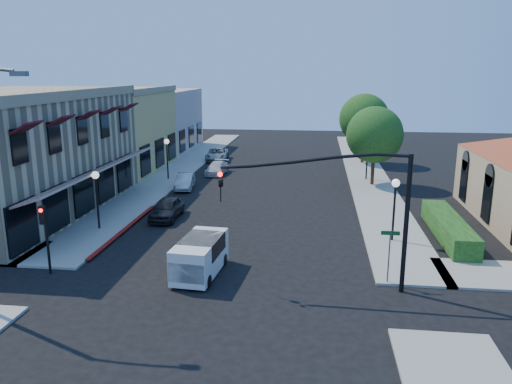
# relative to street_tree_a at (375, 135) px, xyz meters

# --- Properties ---
(ground) EXTENTS (120.00, 120.00, 0.00)m
(ground) POSITION_rel_street_tree_a_xyz_m (-8.80, -22.00, -4.19)
(ground) COLOR black
(ground) RESTS_ON ground
(sidewalk_left) EXTENTS (3.50, 50.00, 0.12)m
(sidewalk_left) POSITION_rel_street_tree_a_xyz_m (-17.55, 5.00, -4.13)
(sidewalk_left) COLOR #9B988C
(sidewalk_left) RESTS_ON ground
(sidewalk_right) EXTENTS (3.50, 50.00, 0.12)m
(sidewalk_right) POSITION_rel_street_tree_a_xyz_m (-0.05, 5.00, -4.13)
(sidewalk_right) COLOR #9B988C
(sidewalk_right) RESTS_ON ground
(curb_red_strip) EXTENTS (0.25, 10.00, 0.06)m
(curb_red_strip) POSITION_rel_street_tree_a_xyz_m (-15.70, -14.00, -4.19)
(curb_red_strip) COLOR maroon
(curb_red_strip) RESTS_ON ground
(corner_brick_building) EXTENTS (11.77, 18.20, 8.10)m
(corner_brick_building) POSITION_rel_street_tree_a_xyz_m (-24.25, -11.00, -0.19)
(corner_brick_building) COLOR #C9AF87
(corner_brick_building) RESTS_ON ground
(yellow_stucco_building) EXTENTS (10.00, 12.00, 7.60)m
(yellow_stucco_building) POSITION_rel_street_tree_a_xyz_m (-24.30, 4.00, -0.39)
(yellow_stucco_building) COLOR tan
(yellow_stucco_building) RESTS_ON ground
(pink_stucco_building) EXTENTS (10.00, 12.00, 7.00)m
(pink_stucco_building) POSITION_rel_street_tree_a_xyz_m (-24.30, 16.00, -0.69)
(pink_stucco_building) COLOR #BF9A90
(pink_stucco_building) RESTS_ON ground
(hedge) EXTENTS (1.40, 8.00, 1.10)m
(hedge) POSITION_rel_street_tree_a_xyz_m (2.90, -13.00, -4.19)
(hedge) COLOR #133F12
(hedge) RESTS_ON ground
(street_tree_a) EXTENTS (4.56, 4.56, 6.48)m
(street_tree_a) POSITION_rel_street_tree_a_xyz_m (0.00, 0.00, 0.00)
(street_tree_a) COLOR #322114
(street_tree_a) RESTS_ON ground
(street_tree_b) EXTENTS (4.94, 4.94, 7.02)m
(street_tree_b) POSITION_rel_street_tree_a_xyz_m (0.00, 10.00, 0.35)
(street_tree_b) COLOR #322114
(street_tree_b) RESTS_ON ground
(signal_mast_arm) EXTENTS (8.01, 0.39, 6.00)m
(signal_mast_arm) POSITION_rel_street_tree_a_xyz_m (-2.94, -20.50, -0.11)
(signal_mast_arm) COLOR black
(signal_mast_arm) RESTS_ON ground
(secondary_signal) EXTENTS (0.28, 0.42, 3.32)m
(secondary_signal) POSITION_rel_street_tree_a_xyz_m (-16.80, -20.59, -1.88)
(secondary_signal) COLOR black
(secondary_signal) RESTS_ON ground
(street_name_sign) EXTENTS (0.80, 0.06, 2.50)m
(street_name_sign) POSITION_rel_street_tree_a_xyz_m (-1.30, -19.80, -2.50)
(street_name_sign) COLOR #595B5E
(street_name_sign) RESTS_ON ground
(lamppost_left_near) EXTENTS (0.44, 0.44, 3.57)m
(lamppost_left_near) POSITION_rel_street_tree_a_xyz_m (-17.30, -14.00, -1.46)
(lamppost_left_near) COLOR black
(lamppost_left_near) RESTS_ON ground
(lamppost_left_far) EXTENTS (0.44, 0.44, 3.57)m
(lamppost_left_far) POSITION_rel_street_tree_a_xyz_m (-17.30, 0.00, -1.46)
(lamppost_left_far) COLOR black
(lamppost_left_far) RESTS_ON ground
(lamppost_right_near) EXTENTS (0.44, 0.44, 3.57)m
(lamppost_right_near) POSITION_rel_street_tree_a_xyz_m (-0.30, -14.00, -1.46)
(lamppost_right_near) COLOR black
(lamppost_right_near) RESTS_ON ground
(lamppost_right_far) EXTENTS (0.44, 0.44, 3.57)m
(lamppost_right_far) POSITION_rel_street_tree_a_xyz_m (-0.30, 2.00, -1.46)
(lamppost_right_far) COLOR black
(lamppost_right_far) RESTS_ON ground
(white_van) EXTENTS (1.99, 4.00, 1.72)m
(white_van) POSITION_rel_street_tree_a_xyz_m (-9.80, -19.78, -3.20)
(white_van) COLOR silver
(white_van) RESTS_ON ground
(parked_car_a) EXTENTS (1.58, 3.91, 1.33)m
(parked_car_a) POSITION_rel_street_tree_a_xyz_m (-14.00, -11.16, -3.53)
(parked_car_a) COLOR black
(parked_car_a) RESTS_ON ground
(parked_car_b) EXTENTS (1.76, 3.83, 1.22)m
(parked_car_b) POSITION_rel_street_tree_a_xyz_m (-15.00, -3.00, -3.59)
(parked_car_b) COLOR #BABCBF
(parked_car_b) RESTS_ON ground
(parked_car_c) EXTENTS (1.79, 3.92, 1.11)m
(parked_car_c) POSITION_rel_street_tree_a_xyz_m (-13.60, 3.00, -3.64)
(parked_car_c) COLOR silver
(parked_car_c) RESTS_ON ground
(parked_car_d) EXTENTS (2.55, 4.81, 1.29)m
(parked_car_d) POSITION_rel_street_tree_a_xyz_m (-15.00, 10.00, -3.55)
(parked_car_d) COLOR #939698
(parked_car_d) RESTS_ON ground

